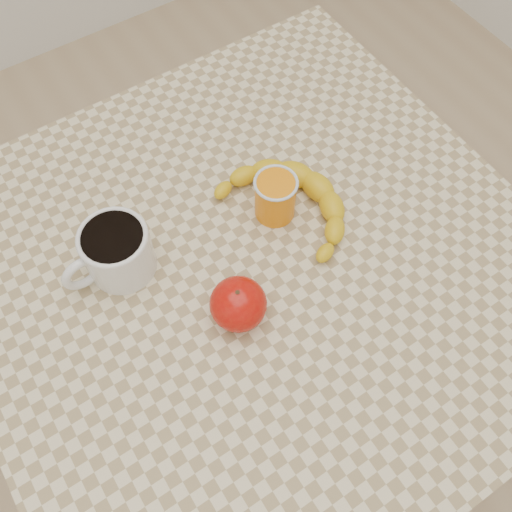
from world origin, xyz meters
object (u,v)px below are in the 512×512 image
orange_juice_glass (275,197)px  banana (290,204)px  apple (238,304)px  coffee_mug (116,251)px  table (256,290)px

orange_juice_glass → banana: bearing=-31.5°
apple → banana: (0.15, 0.10, -0.02)m
coffee_mug → banana: bearing=-11.7°
apple → banana: 0.18m
orange_juice_glass → banana: 0.03m
table → coffee_mug: size_ratio=5.96×
coffee_mug → orange_juice_glass: bearing=-9.9°
orange_juice_glass → apple: bearing=-139.9°
table → apple: size_ratio=9.29×
coffee_mug → banana: size_ratio=0.50×
coffee_mug → apple: coffee_mug is taller
orange_juice_glass → banana: orange_juice_glass is taller
orange_juice_glass → apple: (-0.13, -0.11, -0.00)m
table → orange_juice_glass: size_ratio=10.90×
table → apple: bearing=-139.2°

